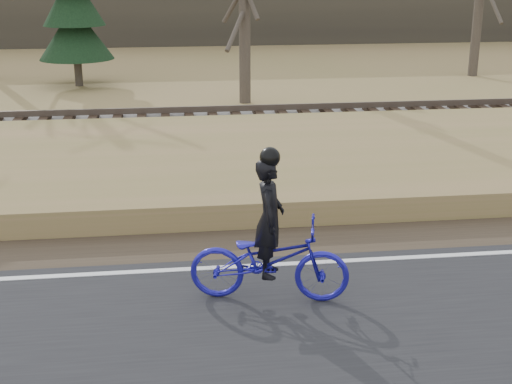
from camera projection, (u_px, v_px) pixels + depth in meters
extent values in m
plane|color=#92704A|center=(455.00, 265.00, 10.62)|extent=(120.00, 120.00, 0.00)
cube|color=silver|center=(450.00, 255.00, 10.79)|extent=(120.00, 0.12, 0.01)
cube|color=#473A2B|center=(426.00, 234.00, 11.74)|extent=(120.00, 1.60, 0.04)
cube|color=#92704A|center=(375.00, 171.00, 14.51)|extent=(120.00, 5.00, 0.44)
cube|color=slate|center=(333.00, 129.00, 18.08)|extent=(120.00, 3.00, 0.45)
cube|color=black|center=(333.00, 117.00, 17.99)|extent=(120.00, 2.40, 0.14)
cube|color=brown|center=(340.00, 118.00, 17.27)|extent=(120.00, 0.07, 0.15)
cube|color=brown|center=(327.00, 106.00, 18.62)|extent=(120.00, 0.07, 0.15)
imported|color=#1B169C|center=(269.00, 260.00, 9.27)|extent=(2.19, 1.15, 1.09)
imported|color=black|center=(270.00, 218.00, 9.09)|extent=(0.49, 0.64, 1.57)
sphere|color=black|center=(270.00, 157.00, 8.83)|extent=(0.26, 0.26, 0.26)
cylinder|color=#4B4337|center=(245.00, 4.00, 21.55)|extent=(0.36, 0.36, 6.04)
cylinder|color=#4B4337|center=(78.00, 68.00, 25.24)|extent=(0.28, 0.28, 1.27)
cone|color=black|center=(75.00, 32.00, 24.85)|extent=(2.60, 2.60, 1.85)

